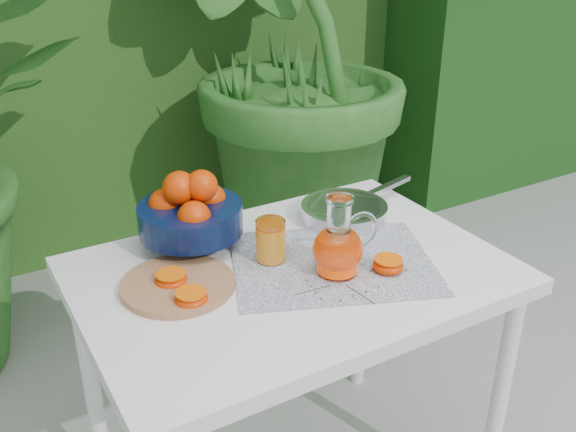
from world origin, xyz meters
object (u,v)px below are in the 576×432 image
saute_pan (345,211)px  white_table (292,297)px  fruit_bowl (190,212)px  juice_pitcher (339,247)px  cutting_board (178,285)px

saute_pan → white_table: bearing=-148.9°
fruit_bowl → juice_pitcher: 0.39m
white_table → juice_pitcher: bearing=-43.1°
cutting_board → saute_pan: size_ratio=0.59×
fruit_bowl → cutting_board: bearing=-121.7°
white_table → fruit_bowl: (-0.16, 0.23, 0.18)m
juice_pitcher → fruit_bowl: bearing=128.6°
fruit_bowl → saute_pan: size_ratio=0.71×
juice_pitcher → saute_pan: 0.30m
cutting_board → fruit_bowl: (0.11, 0.17, 0.09)m
saute_pan → juice_pitcher: bearing=-128.0°
cutting_board → juice_pitcher: size_ratio=1.33×
white_table → saute_pan: (0.26, 0.16, 0.11)m
white_table → fruit_bowl: bearing=125.4°
fruit_bowl → saute_pan: 0.43m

